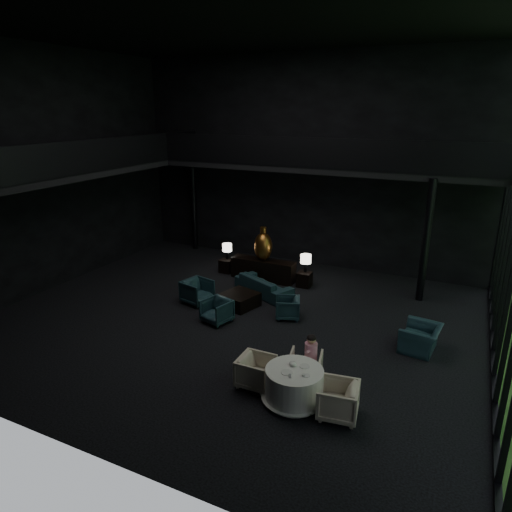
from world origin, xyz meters
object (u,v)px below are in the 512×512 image
at_px(dining_table, 294,387).
at_px(dining_chair_east, 338,398).
at_px(bronze_urn, 263,246).
at_px(window_armchair, 421,334).
at_px(table_lamp_right, 306,260).
at_px(dining_chair_north, 305,366).
at_px(side_table_left, 227,266).
at_px(dining_chair_west, 256,370).
at_px(table_lamp_left, 227,248).
at_px(child, 311,347).
at_px(lounge_armchair_south, 217,310).
at_px(lounge_armchair_west, 197,289).
at_px(console, 263,270).
at_px(side_table_right, 304,279).
at_px(lounge_armchair_east, 288,308).
at_px(coffee_table, 240,300).
at_px(sofa, 264,282).

bearing_deg(dining_table, dining_chair_east, -6.58).
xyz_separation_m(bronze_urn, window_armchair, (5.83, -2.89, -0.84)).
distance_m(table_lamp_right, dining_chair_north, 5.94).
xyz_separation_m(side_table_left, dining_chair_west, (4.25, -6.29, 0.14)).
bearing_deg(table_lamp_left, dining_chair_east, -46.80).
bearing_deg(child, lounge_armchair_south, -24.14).
distance_m(lounge_armchair_south, window_armchair, 5.68).
bearing_deg(lounge_armchair_west, console, -7.38).
distance_m(table_lamp_left, dining_table, 8.37).
distance_m(bronze_urn, side_table_right, 1.90).
bearing_deg(side_table_left, console, -4.37).
bearing_deg(lounge_armchair_east, side_table_left, -147.25).
bearing_deg(side_table_left, coffee_table, -53.62).
bearing_deg(lounge_armchair_south, dining_chair_east, -15.50).
bearing_deg(coffee_table, sofa, 77.56).
height_order(table_lamp_right, dining_table, table_lamp_right).
xyz_separation_m(sofa, lounge_armchair_south, (-0.37, -2.52, -0.05)).
bearing_deg(lounge_armchair_west, sofa, -32.87).
bearing_deg(bronze_urn, dining_chair_north, -56.76).
distance_m(sofa, dining_chair_east, 6.58).
relative_size(bronze_urn, dining_table, 0.87).
distance_m(table_lamp_left, child, 7.59).
xyz_separation_m(lounge_armchair_west, coffee_table, (1.36, 0.34, -0.24)).
height_order(side_table_left, table_lamp_left, table_lamp_left).
bearing_deg(side_table_right, bronze_urn, -179.29).
relative_size(sofa, window_armchair, 2.17).
height_order(table_lamp_left, lounge_armchair_south, table_lamp_left).
distance_m(side_table_left, lounge_armchair_east, 4.51).
xyz_separation_m(lounge_armchair_east, lounge_armchair_south, (-1.78, -1.15, 0.06)).
relative_size(side_table_right, dining_chair_east, 0.60).
height_order(console, dining_chair_east, dining_chair_east).
relative_size(lounge_armchair_south, child, 1.21).
bearing_deg(dining_chair_north, side_table_left, -58.53).
bearing_deg(dining_chair_west, dining_chair_east, -97.85).
xyz_separation_m(bronze_urn, lounge_armchair_east, (2.00, -2.59, -0.96)).
bearing_deg(lounge_armchair_east, dining_chair_west, -9.86).
distance_m(console, side_table_left, 1.61).
relative_size(table_lamp_right, coffee_table, 0.64).
relative_size(console, coffee_table, 2.40).
distance_m(lounge_armchair_west, coffee_table, 1.43).
xyz_separation_m(table_lamp_right, coffee_table, (-1.29, -2.56, -0.75)).
bearing_deg(dining_table, sofa, 120.85).
bearing_deg(side_table_left, table_lamp_right, -0.72).
bearing_deg(sofa, dining_chair_east, 152.46).
height_order(console, lounge_armchair_east, console).
xyz_separation_m(side_table_right, coffee_table, (-1.29, -2.49, -0.04)).
height_order(side_table_left, table_lamp_right, table_lamp_right).
xyz_separation_m(side_table_left, child, (5.25, -5.41, 0.51)).
distance_m(console, window_armchair, 6.51).
distance_m(side_table_left, coffee_table, 3.23).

